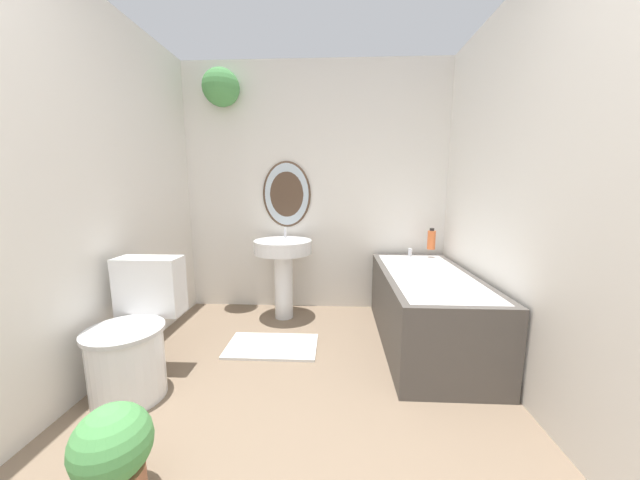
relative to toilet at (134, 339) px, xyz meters
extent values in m
cube|color=silver|center=(1.00, 1.47, 0.88)|extent=(2.66, 0.06, 2.40)
ellipsoid|color=#4C3828|center=(0.72, 1.43, 0.83)|extent=(0.47, 0.02, 0.64)
ellipsoid|color=silver|center=(0.72, 1.42, 0.83)|extent=(0.43, 0.01, 0.60)
cylinder|color=#9E6042|center=(0.14, 1.34, 1.88)|extent=(0.15, 0.15, 0.08)
sphere|color=#4C934C|center=(0.14, 1.34, 1.81)|extent=(0.34, 0.34, 0.34)
cube|color=silver|center=(-0.30, 0.04, 0.88)|extent=(0.06, 2.93, 2.40)
cube|color=silver|center=(2.30, 0.04, 0.88)|extent=(0.06, 2.93, 2.40)
cylinder|color=white|center=(0.00, -0.08, -0.12)|extent=(0.40, 0.40, 0.40)
cylinder|color=silver|center=(0.00, -0.08, 0.09)|extent=(0.43, 0.43, 0.02)
cube|color=white|center=(0.00, 0.21, 0.27)|extent=(0.40, 0.18, 0.38)
cylinder|color=white|center=(0.72, 1.14, -0.01)|extent=(0.17, 0.17, 0.62)
cylinder|color=white|center=(0.72, 1.14, 0.36)|extent=(0.53, 0.53, 0.12)
cylinder|color=silver|center=(0.72, 1.28, 0.47)|extent=(0.02, 0.02, 0.10)
cube|color=#4C4742|center=(1.91, 0.67, -0.04)|extent=(0.68, 1.44, 0.57)
cube|color=white|center=(1.91, 0.67, 0.23)|extent=(0.58, 1.34, 0.04)
cylinder|color=silver|center=(1.91, 1.29, 0.29)|extent=(0.04, 0.04, 0.08)
cylinder|color=#DB6633|center=(2.10, 1.27, 0.41)|extent=(0.07, 0.07, 0.17)
cylinder|color=black|center=(2.10, 1.27, 0.51)|extent=(0.04, 0.04, 0.02)
sphere|color=#4C934C|center=(0.36, -0.70, -0.06)|extent=(0.29, 0.29, 0.29)
cube|color=silver|center=(0.72, 0.55, -0.31)|extent=(0.69, 0.41, 0.02)
camera|label=1|loc=(1.20, -1.74, 0.90)|focal=18.00mm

